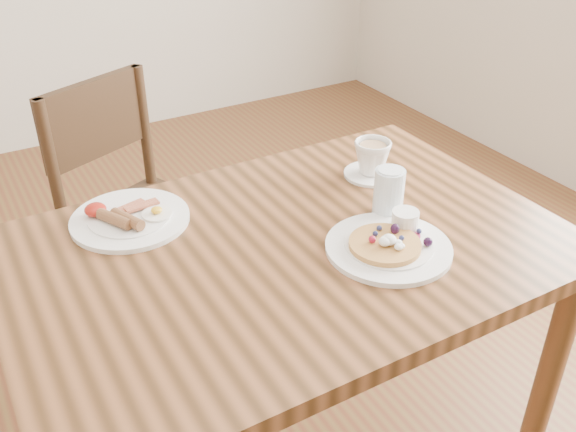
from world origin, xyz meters
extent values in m
cube|color=brown|center=(0.00, 0.00, 0.73)|extent=(1.20, 0.80, 0.04)
cylinder|color=brown|center=(0.54, -0.34, 0.35)|extent=(0.06, 0.06, 0.71)
cylinder|color=brown|center=(0.54, 0.34, 0.35)|extent=(0.06, 0.06, 0.71)
cylinder|color=brown|center=(-0.54, 0.34, 0.35)|extent=(0.06, 0.06, 0.71)
cube|color=black|center=(-0.10, 0.70, 0.45)|extent=(0.55, 0.55, 0.04)
cylinder|color=black|center=(-0.20, 0.46, 0.21)|extent=(0.04, 0.04, 0.43)
cylinder|color=black|center=(0.14, 0.60, 0.21)|extent=(0.04, 0.04, 0.43)
cylinder|color=black|center=(-0.34, 0.79, 0.21)|extent=(0.04, 0.04, 0.43)
cylinder|color=black|center=(-0.01, 0.93, 0.21)|extent=(0.04, 0.04, 0.43)
cylinder|color=black|center=(-0.01, 0.93, 0.67)|extent=(0.04, 0.04, 0.43)
cylinder|color=black|center=(-0.34, 0.79, 0.67)|extent=(0.04, 0.04, 0.43)
cube|color=black|center=(-0.18, 0.87, 0.76)|extent=(0.36, 0.18, 0.24)
cylinder|color=white|center=(0.17, -0.13, 0.76)|extent=(0.27, 0.27, 0.01)
cylinder|color=white|center=(0.17, -0.13, 0.76)|extent=(0.19, 0.19, 0.01)
cylinder|color=#B22D59|center=(0.22, -0.12, 0.77)|extent=(0.07, 0.07, 0.00)
cylinder|color=#C68C47|center=(0.16, -0.13, 0.77)|extent=(0.15, 0.15, 0.01)
ellipsoid|color=white|center=(0.15, -0.14, 0.79)|extent=(0.03, 0.03, 0.02)
ellipsoid|color=white|center=(0.17, -0.16, 0.79)|extent=(0.02, 0.02, 0.01)
cylinder|color=white|center=(0.24, -0.09, 0.79)|extent=(0.06, 0.06, 0.04)
cylinder|color=#591E07|center=(0.24, -0.09, 0.80)|extent=(0.05, 0.05, 0.00)
sphere|color=black|center=(0.19, -0.12, 0.79)|extent=(0.02, 0.02, 0.02)
sphere|color=#1E234C|center=(0.18, -0.09, 0.78)|extent=(0.01, 0.01, 0.01)
sphere|color=#1E234C|center=(0.15, -0.09, 0.78)|extent=(0.01, 0.01, 0.01)
sphere|color=#B21938|center=(0.15, -0.12, 0.79)|extent=(0.02, 0.02, 0.02)
sphere|color=black|center=(0.15, -0.14, 0.79)|extent=(0.02, 0.02, 0.02)
sphere|color=#1E234C|center=(0.19, -0.15, 0.78)|extent=(0.01, 0.01, 0.01)
sphere|color=#1E234C|center=(0.24, -0.17, 0.77)|extent=(0.01, 0.01, 0.01)
sphere|color=#B21938|center=(0.25, -0.14, 0.77)|extent=(0.01, 0.01, 0.01)
sphere|color=black|center=(0.25, -0.10, 0.78)|extent=(0.02, 0.02, 0.02)
sphere|color=#1E234C|center=(0.22, -0.06, 0.77)|extent=(0.01, 0.01, 0.01)
cylinder|color=white|center=(-0.27, 0.26, 0.76)|extent=(0.27, 0.27, 0.01)
cylinder|color=white|center=(-0.27, 0.26, 0.76)|extent=(0.19, 0.19, 0.01)
cylinder|color=brown|center=(-0.31, 0.24, 0.78)|extent=(0.06, 0.10, 0.03)
cylinder|color=brown|center=(-0.28, 0.23, 0.78)|extent=(0.06, 0.10, 0.03)
cube|color=maroon|center=(-0.26, 0.29, 0.77)|extent=(0.08, 0.04, 0.01)
cube|color=maroon|center=(-0.23, 0.28, 0.77)|extent=(0.08, 0.03, 0.01)
cylinder|color=white|center=(-0.21, 0.23, 0.77)|extent=(0.07, 0.07, 0.00)
ellipsoid|color=yellow|center=(-0.21, 0.23, 0.78)|extent=(0.03, 0.03, 0.01)
ellipsoid|color=#A5190F|center=(-0.33, 0.30, 0.78)|extent=(0.05, 0.05, 0.03)
cylinder|color=white|center=(0.34, 0.17, 0.75)|extent=(0.14, 0.14, 0.01)
imported|color=white|center=(0.34, 0.17, 0.80)|extent=(0.13, 0.13, 0.09)
cylinder|color=tan|center=(0.34, 0.17, 0.83)|extent=(0.07, 0.07, 0.00)
cylinder|color=silver|center=(0.26, -0.01, 0.81)|extent=(0.07, 0.07, 0.11)
camera|label=1|loc=(-0.58, -1.00, 1.53)|focal=40.00mm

